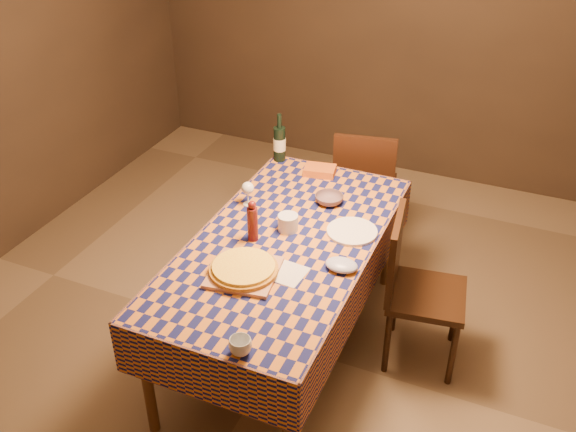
% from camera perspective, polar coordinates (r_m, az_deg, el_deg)
% --- Properties ---
extents(room, '(5.00, 5.10, 2.70)m').
position_cam_1_polar(room, '(3.17, -0.36, 6.44)').
color(room, brown).
rests_on(room, ground).
extents(dining_table, '(0.94, 1.84, 0.77)m').
position_cam_1_polar(dining_table, '(3.51, -0.32, -3.25)').
color(dining_table, brown).
rests_on(dining_table, ground).
extents(cutting_board, '(0.38, 0.38, 0.02)m').
position_cam_1_polar(cutting_board, '(3.23, -3.94, -5.02)').
color(cutting_board, '#AC7250').
rests_on(cutting_board, dining_table).
extents(pizza, '(0.36, 0.36, 0.03)m').
position_cam_1_polar(pizza, '(3.21, -3.96, -4.64)').
color(pizza, '#A36B1B').
rests_on(pizza, cutting_board).
extents(pepper_mill, '(0.07, 0.07, 0.24)m').
position_cam_1_polar(pepper_mill, '(3.42, -3.17, -0.53)').
color(pepper_mill, '#501312').
rests_on(pepper_mill, dining_table).
extents(bowl, '(0.21, 0.21, 0.05)m').
position_cam_1_polar(bowl, '(3.79, 3.68, 1.50)').
color(bowl, '#5E474F').
rests_on(bowl, dining_table).
extents(wine_glass, '(0.08, 0.08, 0.15)m').
position_cam_1_polar(wine_glass, '(3.74, -3.60, 2.42)').
color(wine_glass, silver).
rests_on(wine_glass, dining_table).
extents(wine_bottle, '(0.11, 0.11, 0.33)m').
position_cam_1_polar(wine_bottle, '(4.23, -0.76, 6.50)').
color(wine_bottle, black).
rests_on(wine_bottle, dining_table).
extents(deli_tub, '(0.13, 0.13, 0.09)m').
position_cam_1_polar(deli_tub, '(3.53, -0.00, -0.60)').
color(deli_tub, silver).
rests_on(deli_tub, dining_table).
extents(takeout_container, '(0.22, 0.17, 0.05)m').
position_cam_1_polar(takeout_container, '(4.10, 2.85, 4.07)').
color(takeout_container, '#B65318').
rests_on(takeout_container, dining_table).
extents(white_plate, '(0.31, 0.31, 0.02)m').
position_cam_1_polar(white_plate, '(3.54, 5.71, -1.37)').
color(white_plate, white).
rests_on(white_plate, dining_table).
extents(tumbler, '(0.11, 0.11, 0.08)m').
position_cam_1_polar(tumbler, '(2.79, -4.26, -11.46)').
color(tumbler, silver).
rests_on(tumbler, dining_table).
extents(flour_patch, '(0.26, 0.21, 0.00)m').
position_cam_1_polar(flour_patch, '(3.24, -0.56, -4.93)').
color(flour_patch, silver).
rests_on(flour_patch, dining_table).
extents(flour_bag, '(0.19, 0.16, 0.05)m').
position_cam_1_polar(flour_bag, '(3.26, 4.78, -4.36)').
color(flour_bag, '#A1A7CE').
rests_on(flour_bag, dining_table).
extents(chair_far, '(0.49, 0.50, 0.93)m').
position_cam_1_polar(chair_far, '(4.54, 6.80, 2.94)').
color(chair_far, black).
rests_on(chair_far, ground).
extents(chair_right, '(0.48, 0.48, 0.93)m').
position_cam_1_polar(chair_right, '(3.64, 11.06, -5.84)').
color(chair_right, black).
rests_on(chair_right, ground).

